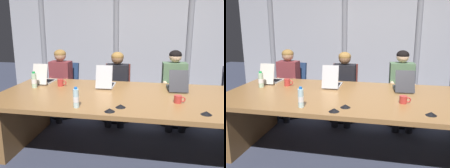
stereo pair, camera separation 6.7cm
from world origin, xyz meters
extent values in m
plane|color=#383D51|center=(0.00, 0.00, 0.00)|extent=(12.77, 12.77, 0.00)
cube|color=olive|center=(0.00, 0.00, 0.72)|extent=(3.58, 1.46, 0.05)
cube|color=black|center=(0.00, 0.00, 0.66)|extent=(3.05, 0.10, 0.06)
cube|color=brown|center=(-1.54, 0.00, 0.35)|extent=(0.08, 1.24, 0.70)
cube|color=#9999A0|center=(0.00, 2.49, 1.58)|extent=(6.38, 0.10, 3.16)
cylinder|color=gray|center=(-2.41, 2.44, 1.58)|extent=(0.12, 0.12, 3.09)
cylinder|color=gray|center=(-0.72, 2.44, 1.58)|extent=(0.12, 0.12, 3.09)
cylinder|color=gray|center=(0.81, 2.44, 1.58)|extent=(0.12, 0.12, 3.09)
cube|color=beige|center=(-1.45, 0.48, 0.76)|extent=(0.23, 0.32, 0.02)
cube|color=black|center=(-1.44, 0.50, 0.77)|extent=(0.19, 0.17, 0.00)
cube|color=beige|center=(-1.45, 0.29, 0.91)|extent=(0.22, 0.09, 0.29)
cube|color=black|center=(-1.45, 0.29, 0.91)|extent=(0.20, 0.08, 0.26)
cube|color=#BCBCC1|center=(-0.50, 0.43, 0.76)|extent=(0.23, 0.34, 0.02)
cube|color=black|center=(-0.50, 0.45, 0.77)|extent=(0.19, 0.19, 0.00)
cube|color=#BCBCC1|center=(-0.50, 0.22, 0.92)|extent=(0.22, 0.09, 0.31)
cube|color=black|center=(-0.50, 0.23, 0.92)|extent=(0.20, 0.08, 0.27)
cube|color=#2D2D33|center=(0.46, 0.45, 0.76)|extent=(0.26, 0.32, 0.02)
cube|color=black|center=(0.46, 0.47, 0.77)|extent=(0.22, 0.18, 0.00)
cube|color=#2D2D33|center=(0.47, 0.24, 0.90)|extent=(0.25, 0.14, 0.27)
cube|color=black|center=(0.47, 0.25, 0.90)|extent=(0.22, 0.12, 0.24)
cube|color=navy|center=(-1.46, 1.10, 0.43)|extent=(0.52, 0.52, 0.08)
cube|color=navy|center=(-1.44, 1.32, 0.69)|extent=(0.44, 0.15, 0.45)
cylinder|color=#262628|center=(-1.46, 1.10, 0.21)|extent=(0.05, 0.05, 0.35)
cylinder|color=black|center=(-1.46, 1.10, 0.02)|extent=(0.60, 0.60, 0.04)
cube|color=#511E19|center=(-0.48, 1.10, 0.43)|extent=(0.51, 0.51, 0.08)
cube|color=#511E19|center=(-0.49, 1.32, 0.69)|extent=(0.44, 0.13, 0.45)
cylinder|color=#262628|center=(-0.48, 1.10, 0.21)|extent=(0.05, 0.05, 0.35)
cylinder|color=black|center=(-0.48, 1.10, 0.02)|extent=(0.60, 0.60, 0.04)
cube|color=#2D2D38|center=(0.51, 1.10, 0.43)|extent=(0.52, 0.52, 0.08)
cube|color=#2D2D38|center=(0.49, 1.32, 0.69)|extent=(0.44, 0.15, 0.45)
cylinder|color=#262628|center=(0.51, 1.10, 0.21)|extent=(0.05, 0.05, 0.35)
cylinder|color=black|center=(0.51, 1.10, 0.02)|extent=(0.60, 0.60, 0.04)
cube|color=brown|center=(-1.46, 1.08, 0.72)|extent=(0.36, 0.23, 0.50)
sphere|color=tan|center=(-1.46, 1.08, 1.08)|extent=(0.20, 0.20, 0.20)
ellipsoid|color=olive|center=(-1.46, 1.08, 1.10)|extent=(0.20, 0.20, 0.15)
cylinder|color=brown|center=(-1.31, 1.08, 0.78)|extent=(0.07, 0.14, 0.27)
cylinder|color=tan|center=(-1.32, 0.87, 0.66)|extent=(0.07, 0.30, 0.06)
cylinder|color=brown|center=(-1.61, 1.09, 0.78)|extent=(0.07, 0.14, 0.27)
cylinder|color=tan|center=(-1.62, 0.88, 0.66)|extent=(0.07, 0.30, 0.06)
cylinder|color=#262833|center=(-1.37, 0.88, 0.44)|extent=(0.14, 0.40, 0.13)
cylinder|color=#262833|center=(-1.38, 0.70, 0.22)|extent=(0.11, 0.11, 0.45)
cylinder|color=#262833|center=(-1.57, 0.89, 0.44)|extent=(0.14, 0.40, 0.13)
cylinder|color=#262833|center=(-1.58, 0.71, 0.22)|extent=(0.11, 0.11, 0.45)
cube|color=black|center=(-0.46, 1.08, 0.71)|extent=(0.37, 0.23, 0.48)
sphere|color=#8C6647|center=(-0.46, 1.08, 1.05)|extent=(0.20, 0.20, 0.20)
ellipsoid|color=olive|center=(-0.46, 1.08, 1.08)|extent=(0.21, 0.21, 0.15)
cylinder|color=black|center=(-0.31, 1.09, 0.76)|extent=(0.07, 0.14, 0.27)
cylinder|color=#8C6647|center=(-0.30, 0.88, 0.64)|extent=(0.07, 0.30, 0.06)
cylinder|color=black|center=(-0.61, 1.08, 0.76)|extent=(0.07, 0.14, 0.27)
cylinder|color=#8C6647|center=(-0.60, 0.87, 0.64)|extent=(0.07, 0.30, 0.06)
cylinder|color=#262833|center=(-0.35, 0.89, 0.44)|extent=(0.14, 0.40, 0.13)
cylinder|color=#262833|center=(-0.35, 0.71, 0.22)|extent=(0.11, 0.11, 0.45)
cylinder|color=#262833|center=(-0.55, 0.88, 0.44)|extent=(0.14, 0.40, 0.13)
cylinder|color=#262833|center=(-0.55, 0.70, 0.22)|extent=(0.11, 0.11, 0.45)
cube|color=#4C6B4C|center=(0.47, 1.08, 0.74)|extent=(0.40, 0.26, 0.54)
sphere|color=beige|center=(0.47, 1.08, 1.11)|extent=(0.19, 0.19, 0.19)
ellipsoid|color=black|center=(0.47, 1.08, 1.13)|extent=(0.20, 0.20, 0.15)
cylinder|color=#4C6B4C|center=(0.62, 1.10, 0.81)|extent=(0.08, 0.14, 0.27)
cylinder|color=beige|center=(0.64, 0.89, 0.70)|extent=(0.09, 0.30, 0.06)
cylinder|color=#4C6B4C|center=(0.31, 1.07, 0.81)|extent=(0.08, 0.14, 0.27)
cylinder|color=beige|center=(0.33, 0.86, 0.70)|extent=(0.09, 0.30, 0.06)
cylinder|color=#262833|center=(0.59, 0.89, 0.44)|extent=(0.17, 0.41, 0.13)
cylinder|color=#262833|center=(0.60, 0.71, 0.22)|extent=(0.11, 0.11, 0.45)
cylinder|color=#262833|center=(0.39, 0.87, 0.44)|extent=(0.17, 0.41, 0.13)
cylinder|color=#262833|center=(0.40, 0.69, 0.22)|extent=(0.11, 0.11, 0.45)
cylinder|color=#ADD1B2|center=(-1.46, 0.13, 0.85)|extent=(0.07, 0.07, 0.20)
cylinder|color=white|center=(-1.46, 0.13, 0.84)|extent=(0.07, 0.07, 0.06)
cylinder|color=green|center=(-1.46, 0.13, 0.96)|extent=(0.04, 0.04, 0.02)
cylinder|color=silver|center=(-0.63, -0.55, 0.85)|extent=(0.06, 0.06, 0.20)
cylinder|color=white|center=(-0.63, -0.55, 0.84)|extent=(0.06, 0.06, 0.06)
cylinder|color=blue|center=(-0.63, -0.55, 0.96)|extent=(0.03, 0.03, 0.02)
cylinder|color=#B2332D|center=(0.44, -0.19, 0.79)|extent=(0.09, 0.09, 0.09)
torus|color=#B2332D|center=(0.50, -0.19, 0.79)|extent=(0.06, 0.01, 0.06)
cylinder|color=#B2332D|center=(-1.14, 0.28, 0.80)|extent=(0.08, 0.08, 0.10)
torus|color=#B2332D|center=(-1.09, 0.28, 0.80)|extent=(0.07, 0.01, 0.07)
cone|color=black|center=(0.69, -0.52, 0.77)|extent=(0.11, 0.11, 0.03)
cone|color=black|center=(-0.16, -0.47, 0.77)|extent=(0.11, 0.11, 0.03)
cone|color=black|center=(-0.25, -0.61, 0.77)|extent=(0.11, 0.11, 0.03)
camera|label=1|loc=(0.21, -2.94, 1.62)|focal=39.90mm
camera|label=2|loc=(0.28, -2.93, 1.62)|focal=39.90mm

